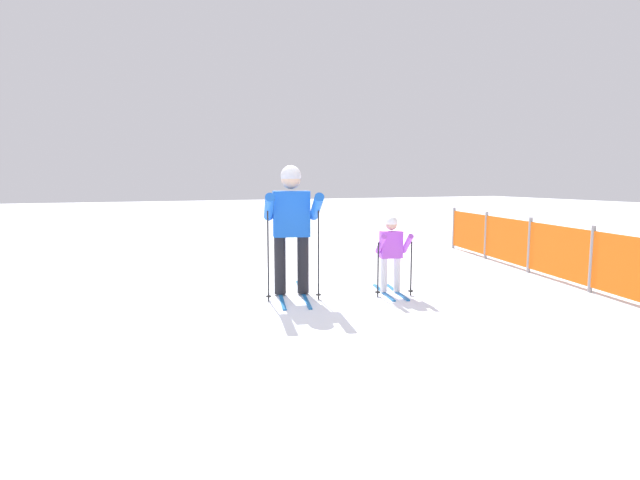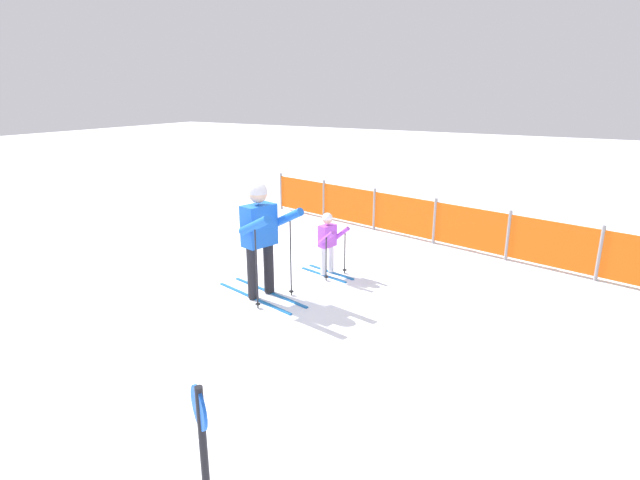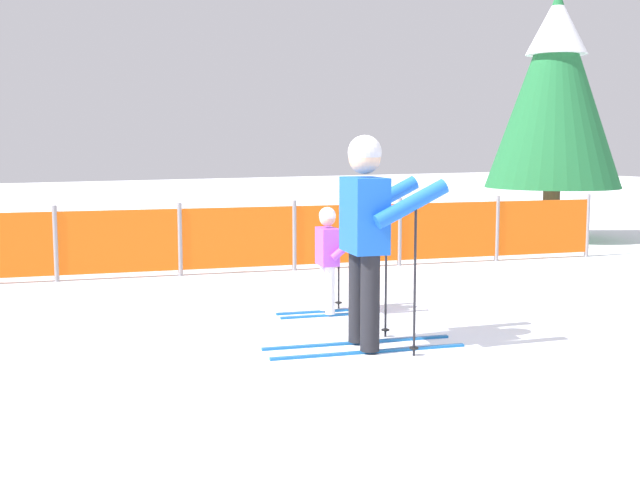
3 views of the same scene
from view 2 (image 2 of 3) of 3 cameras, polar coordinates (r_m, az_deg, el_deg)
ground_plane at (r=7.33m, az=-8.30°, el=-6.63°), size 60.00×60.00×0.00m
skier_adult at (r=7.05m, az=-6.82°, el=1.22°), size 1.63×0.84×1.69m
skier_child at (r=7.98m, az=0.93°, el=0.07°), size 0.99×0.52×1.03m
safety_fence at (r=9.91m, az=12.98°, el=2.12°), size 8.57×2.03×0.90m
trail_marker at (r=3.41m, az=-13.20°, el=-22.43°), size 0.25×0.16×1.22m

